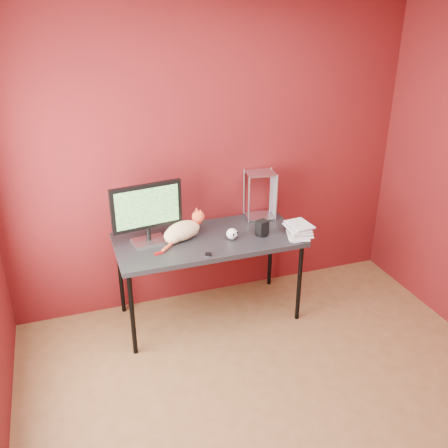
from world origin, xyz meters
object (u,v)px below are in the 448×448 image
object	(u,v)px
monitor	(147,211)
skull_mug	(232,234)
cat	(183,230)
speaker	(262,228)
desk	(208,243)
book_stack	(292,171)

from	to	relation	value
monitor	skull_mug	bearing A→B (deg)	-21.98
monitor	cat	size ratio (longest dim) A/B	1.36
skull_mug	speaker	size ratio (longest dim) A/B	0.81
speaker	cat	bearing A→B (deg)	150.04
skull_mug	speaker	xyz separation A→B (m)	(0.26, -0.01, 0.01)
desk	cat	xyz separation A→B (m)	(-0.20, 0.04, 0.13)
cat	speaker	bearing A→B (deg)	-34.26
book_stack	cat	bearing A→B (deg)	164.56
desk	book_stack	bearing A→B (deg)	-16.23
speaker	skull_mug	bearing A→B (deg)	160.78
monitor	speaker	distance (m)	0.95
speaker	monitor	bearing A→B (deg)	151.47
desk	skull_mug	bearing A→B (deg)	-25.32
monitor	book_stack	xyz separation A→B (m)	(1.10, -0.26, 0.29)
desk	monitor	xyz separation A→B (m)	(-0.47, 0.08, 0.33)
monitor	skull_mug	xyz separation A→B (m)	(0.65, -0.16, -0.23)
desk	book_stack	xyz separation A→B (m)	(0.63, -0.18, 0.62)
desk	book_stack	size ratio (longest dim) A/B	1.33
book_stack	monitor	bearing A→B (deg)	166.57
skull_mug	book_stack	size ratio (longest dim) A/B	0.09
skull_mug	book_stack	distance (m)	0.70
cat	book_stack	bearing A→B (deg)	-37.74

